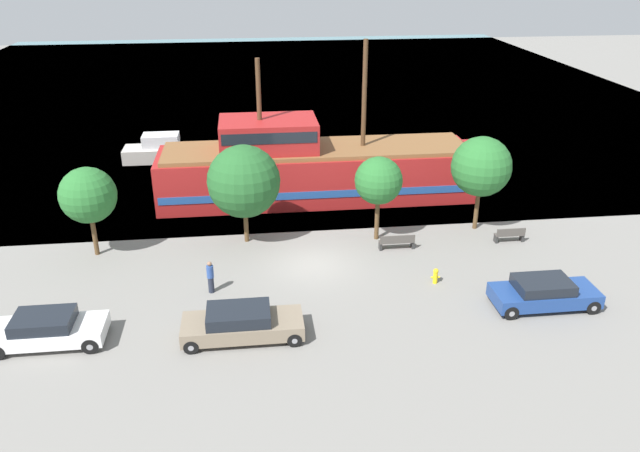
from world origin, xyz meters
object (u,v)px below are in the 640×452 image
(moored_boat_dockside, at_px, (167,150))
(bench_promenade_west, at_px, (510,235))
(fire_hydrant, at_px, (435,275))
(pedestrian_walking_near, at_px, (211,277))
(parked_car_curb_mid, at_px, (242,323))
(bench_promenade_east, at_px, (397,242))
(pirate_ship, at_px, (313,168))
(parked_car_curb_rear, at_px, (544,293))
(parked_car_curb_front, at_px, (48,329))

(moored_boat_dockside, bearing_deg, bench_promenade_west, -39.94)
(fire_hydrant, distance_m, pedestrian_walking_near, 10.56)
(parked_car_curb_mid, bearing_deg, bench_promenade_east, 41.45)
(pirate_ship, xyz_separation_m, pedestrian_walking_near, (-5.99, -11.35, -1.16))
(bench_promenade_west, bearing_deg, parked_car_curb_rear, -99.83)
(pirate_ship, xyz_separation_m, bench_promenade_west, (9.82, -7.87, -1.52))
(pirate_ship, distance_m, fire_hydrant, 12.69)
(pedestrian_walking_near, bearing_deg, moored_boat_dockside, 101.27)
(pirate_ship, relative_size, parked_car_curb_front, 4.69)
(moored_boat_dockside, xyz_separation_m, parked_car_curb_mid, (5.40, -23.93, -0.07))
(parked_car_curb_front, bearing_deg, moored_boat_dockside, 84.32)
(parked_car_curb_mid, distance_m, parked_car_curb_rear, 13.32)
(parked_car_curb_front, distance_m, bench_promenade_east, 17.24)
(pirate_ship, relative_size, parked_car_curb_mid, 4.23)
(moored_boat_dockside, xyz_separation_m, fire_hydrant, (14.54, -20.47, -0.33))
(parked_car_curb_front, bearing_deg, fire_hydrant, 9.95)
(parked_car_curb_rear, height_order, bench_promenade_east, parked_car_curb_rear)
(fire_hydrant, relative_size, bench_promenade_east, 0.41)
(parked_car_curb_front, xyz_separation_m, bench_promenade_east, (15.88, 6.70, -0.23))
(bench_promenade_east, bearing_deg, moored_boat_dockside, 129.01)
(parked_car_curb_rear, distance_m, bench_promenade_west, 6.57)
(parked_car_curb_mid, bearing_deg, parked_car_curb_rear, 3.72)
(fire_hydrant, xyz_separation_m, bench_promenade_east, (-0.99, 3.74, 0.03))
(parked_car_curb_mid, xyz_separation_m, fire_hydrant, (9.15, 3.46, -0.26))
(moored_boat_dockside, distance_m, pedestrian_walking_near, 20.47)
(moored_boat_dockside, xyz_separation_m, parked_car_curb_front, (-2.33, -23.43, -0.07))
(parked_car_curb_mid, xyz_separation_m, bench_promenade_west, (14.41, 7.34, -0.24))
(moored_boat_dockside, height_order, bench_promenade_west, moored_boat_dockside)
(bench_promenade_west, bearing_deg, moored_boat_dockside, 140.06)
(fire_hydrant, height_order, pedestrian_walking_near, pedestrian_walking_near)
(moored_boat_dockside, height_order, parked_car_curb_mid, moored_boat_dockside)
(pirate_ship, relative_size, bench_promenade_east, 11.19)
(parked_car_curb_rear, xyz_separation_m, fire_hydrant, (-4.15, 2.60, -0.26))
(parked_car_curb_mid, xyz_separation_m, bench_promenade_east, (8.15, 7.20, -0.23))
(parked_car_curb_mid, distance_m, pedestrian_walking_near, 4.11)
(pirate_ship, bearing_deg, moored_boat_dockside, 138.87)
(pirate_ship, xyz_separation_m, moored_boat_dockside, (-9.99, 8.73, -1.21))
(fire_hydrant, distance_m, bench_promenade_west, 6.54)
(parked_car_curb_rear, bearing_deg, pirate_ship, 121.24)
(parked_car_curb_rear, height_order, pedestrian_walking_near, pedestrian_walking_near)
(pirate_ship, relative_size, parked_car_curb_rear, 4.50)
(pirate_ship, xyz_separation_m, parked_car_curb_rear, (8.70, -14.34, -1.28))
(pirate_ship, bearing_deg, pedestrian_walking_near, -117.84)
(pirate_ship, bearing_deg, parked_car_curb_front, -129.96)
(moored_boat_dockside, bearing_deg, pirate_ship, -41.13)
(moored_boat_dockside, relative_size, parked_car_curb_rear, 1.41)
(moored_boat_dockside, height_order, fire_hydrant, moored_boat_dockside)
(parked_car_curb_front, height_order, fire_hydrant, parked_car_curb_front)
(bench_promenade_east, distance_m, bench_promenade_west, 6.26)
(moored_boat_dockside, distance_m, bench_promenade_east, 21.53)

